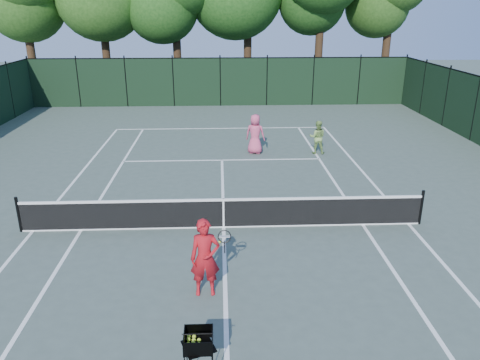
{
  "coord_description": "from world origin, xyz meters",
  "views": [
    {
      "loc": [
        -0.06,
        -12.32,
        6.04
      ],
      "look_at": [
        0.52,
        1.0,
        1.1
      ],
      "focal_mm": 35.0,
      "sensor_mm": 36.0,
      "label": 1
    }
  ],
  "objects_px": {
    "player_pink": "(255,134)",
    "loose_ball_near_cart": "(191,338)",
    "loose_ball_midcourt": "(220,242)",
    "ball_hopper": "(198,341)",
    "coach": "(205,258)",
    "player_green": "(317,137)"
  },
  "relations": [
    {
      "from": "player_pink",
      "to": "loose_ball_midcourt",
      "type": "distance_m",
      "value": 8.49
    },
    {
      "from": "player_green",
      "to": "loose_ball_midcourt",
      "type": "xyz_separation_m",
      "value": [
        -4.28,
        -8.16,
        -0.69
      ]
    },
    {
      "from": "coach",
      "to": "player_green",
      "type": "height_order",
      "value": "coach"
    },
    {
      "from": "player_green",
      "to": "loose_ball_near_cart",
      "type": "relative_size",
      "value": 21.42
    },
    {
      "from": "loose_ball_midcourt",
      "to": "player_green",
      "type": "bearing_deg",
      "value": 62.31
    },
    {
      "from": "loose_ball_near_cart",
      "to": "loose_ball_midcourt",
      "type": "height_order",
      "value": "same"
    },
    {
      "from": "player_pink",
      "to": "player_green",
      "type": "height_order",
      "value": "player_pink"
    },
    {
      "from": "player_pink",
      "to": "loose_ball_near_cart",
      "type": "xyz_separation_m",
      "value": [
        -2.14,
        -12.22,
        -0.83
      ]
    },
    {
      "from": "player_green",
      "to": "loose_ball_midcourt",
      "type": "distance_m",
      "value": 9.24
    },
    {
      "from": "player_green",
      "to": "ball_hopper",
      "type": "xyz_separation_m",
      "value": [
        -4.64,
        -13.1,
        0.06
      ]
    },
    {
      "from": "coach",
      "to": "loose_ball_near_cart",
      "type": "relative_size",
      "value": 26.44
    },
    {
      "from": "coach",
      "to": "ball_hopper",
      "type": "bearing_deg",
      "value": -93.88
    },
    {
      "from": "ball_hopper",
      "to": "player_pink",
      "type": "bearing_deg",
      "value": 60.47
    },
    {
      "from": "player_green",
      "to": "loose_ball_midcourt",
      "type": "relative_size",
      "value": 21.42
    },
    {
      "from": "player_green",
      "to": "ball_hopper",
      "type": "distance_m",
      "value": 13.9
    },
    {
      "from": "player_pink",
      "to": "player_green",
      "type": "distance_m",
      "value": 2.71
    },
    {
      "from": "ball_hopper",
      "to": "loose_ball_near_cart",
      "type": "xyz_separation_m",
      "value": [
        -0.2,
        1.02,
        -0.76
      ]
    },
    {
      "from": "ball_hopper",
      "to": "loose_ball_near_cart",
      "type": "distance_m",
      "value": 1.28
    },
    {
      "from": "player_green",
      "to": "loose_ball_near_cart",
      "type": "xyz_separation_m",
      "value": [
        -4.85,
        -12.09,
        -0.69
      ]
    },
    {
      "from": "coach",
      "to": "loose_ball_midcourt",
      "type": "height_order",
      "value": "coach"
    },
    {
      "from": "ball_hopper",
      "to": "loose_ball_midcourt",
      "type": "bearing_deg",
      "value": 64.63
    },
    {
      "from": "loose_ball_near_cart",
      "to": "loose_ball_midcourt",
      "type": "relative_size",
      "value": 1.0
    }
  ]
}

